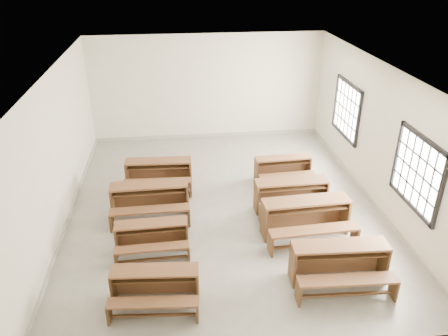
{
  "coord_description": "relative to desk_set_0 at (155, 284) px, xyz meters",
  "views": [
    {
      "loc": [
        -1.04,
        -8.61,
        5.38
      ],
      "look_at": [
        0.0,
        0.0,
        1.0
      ],
      "focal_mm": 35.0,
      "sensor_mm": 36.0,
      "label": 1
    }
  ],
  "objects": [
    {
      "name": "desk_set_2",
      "position": [
        -0.17,
        2.75,
        0.06
      ],
      "size": [
        1.71,
        0.9,
        0.76
      ],
      "rotation": [
        0.0,
        0.0,
        0.01
      ],
      "color": "brown",
      "rests_on": "ground"
    },
    {
      "name": "desk_set_6",
      "position": [
        3.01,
        2.59,
        0.05
      ],
      "size": [
        1.66,
        0.89,
        0.74
      ],
      "rotation": [
        0.0,
        0.0,
        0.02
      ],
      "color": "brown",
      "rests_on": "ground"
    },
    {
      "name": "desk_set_1",
      "position": [
        -0.09,
        1.43,
        -0.01
      ],
      "size": [
        1.42,
        0.77,
        0.63
      ],
      "rotation": [
        0.0,
        0.0,
        0.03
      ],
      "color": "brown",
      "rests_on": "ground"
    },
    {
      "name": "room",
      "position": [
        1.6,
        2.91,
        1.76
      ],
      "size": [
        8.5,
        8.5,
        3.2
      ],
      "color": "gray",
      "rests_on": "ground"
    },
    {
      "name": "desk_set_5",
      "position": [
        3.05,
        1.6,
        0.09
      ],
      "size": [
        1.84,
        1.02,
        0.81
      ],
      "rotation": [
        0.0,
        0.0,
        0.05
      ],
      "color": "brown",
      "rests_on": "ground"
    },
    {
      "name": "desk_set_3",
      "position": [
        0.01,
        4.01,
        0.04
      ],
      "size": [
        1.66,
        0.92,
        0.73
      ],
      "rotation": [
        0.0,
        0.0,
        -0.05
      ],
      "color": "brown",
      "rests_on": "ground"
    },
    {
      "name": "desk_set_4",
      "position": [
        3.23,
        0.14,
        0.06
      ],
      "size": [
        1.74,
        0.96,
        0.76
      ],
      "rotation": [
        0.0,
        0.0,
        -0.05
      ],
      "color": "brown",
      "rests_on": "ground"
    },
    {
      "name": "desk_set_0",
      "position": [
        0.0,
        0.0,
        0.0
      ],
      "size": [
        1.51,
        0.87,
        0.65
      ],
      "rotation": [
        0.0,
        0.0,
        -0.08
      ],
      "color": "brown",
      "rests_on": "ground"
    },
    {
      "name": "desk_set_7",
      "position": [
        3.16,
        4.0,
        -0.01
      ],
      "size": [
        1.45,
        0.8,
        0.64
      ],
      "rotation": [
        0.0,
        0.0,
        0.04
      ],
      "color": "brown",
      "rests_on": "ground"
    }
  ]
}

